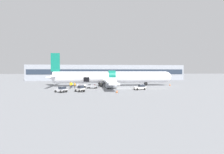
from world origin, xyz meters
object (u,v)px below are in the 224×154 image
at_px(ground_crew_driver, 70,85).
at_px(suitcase_on_tarmac_upright, 90,86).
at_px(baggage_tug_rear, 112,85).
at_px(airplane, 110,77).
at_px(baggage_tug_spare, 80,89).
at_px(ground_crew_loader_b, 71,85).
at_px(baggage_cart_loading, 82,86).
at_px(baggage_tug_lead, 61,90).
at_px(baggage_cart_queued, 92,87).
at_px(baggage_tug_mid, 140,87).
at_px(ground_crew_supervisor, 72,85).
at_px(ground_crew_loader_a, 75,85).

distance_m(ground_crew_driver, suitcase_on_tarmac_upright, 6.04).
height_order(baggage_tug_rear, suitcase_on_tarmac_upright, baggage_tug_rear).
xyz_separation_m(airplane, baggage_tug_spare, (-8.47, -14.76, -2.07)).
bearing_deg(ground_crew_loader_b, baggage_cart_loading, 24.21).
relative_size(baggage_tug_spare, ground_crew_loader_b, 1.59).
bearing_deg(baggage_tug_lead, baggage_cart_queued, 49.03).
xyz_separation_m(airplane, baggage_cart_loading, (-8.63, -4.17, -2.26)).
xyz_separation_m(baggage_tug_lead, baggage_cart_loading, (3.93, 10.96, -0.15)).
bearing_deg(baggage_cart_queued, baggage_tug_mid, -22.94).
relative_size(baggage_tug_mid, ground_crew_supervisor, 2.11).
relative_size(ground_crew_loader_a, ground_crew_loader_b, 1.00).
relative_size(baggage_tug_rear, suitcase_on_tarmac_upright, 3.30).
bearing_deg(baggage_tug_mid, ground_crew_loader_b, 159.01).
distance_m(baggage_tug_mid, ground_crew_loader_b, 18.99).
bearing_deg(ground_crew_supervisor, ground_crew_loader_a, -60.45).
bearing_deg(baggage_cart_queued, baggage_cart_loading, 133.71).
height_order(baggage_tug_mid, baggage_cart_queued, baggage_tug_mid).
relative_size(baggage_tug_mid, baggage_cart_queued, 0.88).
relative_size(ground_crew_driver, ground_crew_supervisor, 1.12).
relative_size(baggage_cart_loading, baggage_cart_queued, 0.96).
xyz_separation_m(baggage_tug_mid, ground_crew_driver, (-17.78, 5.68, 0.35)).
distance_m(baggage_tug_rear, ground_crew_driver, 11.91).
distance_m(baggage_tug_lead, ground_crew_supervisor, 10.90).
bearing_deg(baggage_tug_spare, baggage_tug_mid, 9.63).
relative_size(baggage_tug_rear, ground_crew_loader_b, 1.78).
height_order(baggage_cart_loading, ground_crew_driver, ground_crew_driver).
distance_m(baggage_tug_rear, ground_crew_loader_a, 10.70).
bearing_deg(baggage_cart_loading, baggage_tug_mid, -28.65).
xyz_separation_m(ground_crew_loader_a, ground_crew_driver, (-1.15, -0.47, 0.11)).
height_order(baggage_tug_lead, baggage_tug_rear, baggage_tug_rear).
height_order(baggage_cart_loading, baggage_cart_queued, baggage_cart_queued).
relative_size(ground_crew_loader_b, suitcase_on_tarmac_upright, 1.86).
height_order(baggage_tug_lead, ground_crew_loader_a, ground_crew_loader_a).
distance_m(baggage_cart_loading, ground_crew_supervisor, 2.88).
bearing_deg(baggage_tug_mid, airplane, 116.82).
bearing_deg(baggage_tug_mid, baggage_tug_rear, 127.08).
distance_m(baggage_tug_rear, suitcase_on_tarmac_upright, 6.36).
bearing_deg(baggage_tug_mid, baggage_cart_loading, 151.35).
height_order(ground_crew_loader_b, ground_crew_supervisor, ground_crew_supervisor).
relative_size(baggage_cart_loading, ground_crew_loader_b, 2.29).
xyz_separation_m(baggage_tug_spare, ground_crew_loader_a, (-1.96, 8.64, 0.23)).
bearing_deg(airplane, suitcase_on_tarmac_upright, -148.82).
xyz_separation_m(ground_crew_loader_b, ground_crew_driver, (-0.05, -1.12, 0.10)).
distance_m(baggage_tug_mid, baggage_cart_queued, 12.93).
bearing_deg(ground_crew_loader_b, ground_crew_loader_a, -30.74).
xyz_separation_m(airplane, ground_crew_loader_a, (-10.43, -6.12, -1.85)).
bearing_deg(suitcase_on_tarmac_upright, baggage_tug_rear, -3.57).
bearing_deg(baggage_tug_spare, baggage_cart_queued, 69.79).
relative_size(baggage_cart_queued, ground_crew_loader_a, 2.40).
height_order(baggage_tug_spare, ground_crew_loader_b, ground_crew_loader_b).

